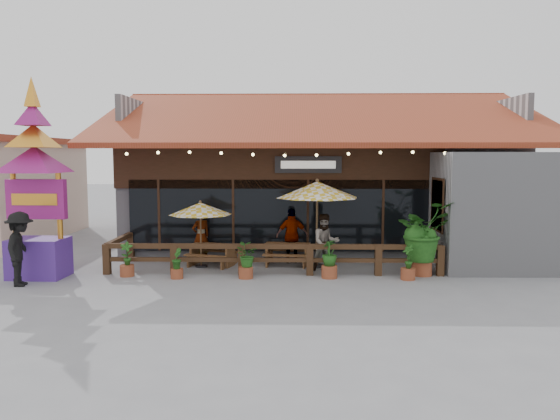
{
  "coord_description": "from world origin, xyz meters",
  "views": [
    {
      "loc": [
        -1.0,
        -16.26,
        3.5
      ],
      "look_at": [
        -1.42,
        1.5,
        1.72
      ],
      "focal_mm": 35.0,
      "sensor_mm": 36.0,
      "label": 1
    }
  ],
  "objects_px": {
    "umbrella_left": "(200,209)",
    "pedestrian": "(20,249)",
    "picnic_table_right": "(287,251)",
    "thai_sign_tower": "(35,165)",
    "umbrella_right": "(317,190)",
    "tropical_plant": "(423,233)",
    "picnic_table_left": "(212,251)"
  },
  "relations": [
    {
      "from": "picnic_table_right",
      "to": "tropical_plant",
      "type": "height_order",
      "value": "tropical_plant"
    },
    {
      "from": "umbrella_left",
      "to": "tropical_plant",
      "type": "bearing_deg",
      "value": -8.97
    },
    {
      "from": "umbrella_left",
      "to": "picnic_table_left",
      "type": "height_order",
      "value": "umbrella_left"
    },
    {
      "from": "umbrella_right",
      "to": "thai_sign_tower",
      "type": "height_order",
      "value": "thai_sign_tower"
    },
    {
      "from": "umbrella_left",
      "to": "tropical_plant",
      "type": "distance_m",
      "value": 6.79
    },
    {
      "from": "picnic_table_right",
      "to": "thai_sign_tower",
      "type": "height_order",
      "value": "thai_sign_tower"
    },
    {
      "from": "umbrella_right",
      "to": "thai_sign_tower",
      "type": "bearing_deg",
      "value": -168.48
    },
    {
      "from": "umbrella_right",
      "to": "thai_sign_tower",
      "type": "relative_size",
      "value": 0.51
    },
    {
      "from": "picnic_table_left",
      "to": "picnic_table_right",
      "type": "height_order",
      "value": "picnic_table_right"
    },
    {
      "from": "umbrella_left",
      "to": "thai_sign_tower",
      "type": "height_order",
      "value": "thai_sign_tower"
    },
    {
      "from": "tropical_plant",
      "to": "umbrella_left",
      "type": "bearing_deg",
      "value": 171.03
    },
    {
      "from": "picnic_table_right",
      "to": "tropical_plant",
      "type": "relative_size",
      "value": 0.71
    },
    {
      "from": "pedestrian",
      "to": "umbrella_left",
      "type": "bearing_deg",
      "value": -68.96
    },
    {
      "from": "umbrella_left",
      "to": "pedestrian",
      "type": "height_order",
      "value": "umbrella_left"
    },
    {
      "from": "umbrella_left",
      "to": "picnic_table_left",
      "type": "distance_m",
      "value": 1.43
    },
    {
      "from": "umbrella_left",
      "to": "thai_sign_tower",
      "type": "relative_size",
      "value": 0.39
    },
    {
      "from": "thai_sign_tower",
      "to": "picnic_table_right",
      "type": "bearing_deg",
      "value": 15.37
    },
    {
      "from": "picnic_table_right",
      "to": "pedestrian",
      "type": "distance_m",
      "value": 7.77
    },
    {
      "from": "tropical_plant",
      "to": "pedestrian",
      "type": "distance_m",
      "value": 11.22
    },
    {
      "from": "thai_sign_tower",
      "to": "pedestrian",
      "type": "bearing_deg",
      "value": -90.92
    },
    {
      "from": "picnic_table_right",
      "to": "thai_sign_tower",
      "type": "distance_m",
      "value": 7.9
    },
    {
      "from": "umbrella_left",
      "to": "umbrella_right",
      "type": "relative_size",
      "value": 0.76
    },
    {
      "from": "picnic_table_left",
      "to": "pedestrian",
      "type": "xyz_separation_m",
      "value": [
        -4.76,
        -2.83,
        0.54
      ]
    },
    {
      "from": "picnic_table_left",
      "to": "pedestrian",
      "type": "distance_m",
      "value": 5.56
    },
    {
      "from": "thai_sign_tower",
      "to": "umbrella_left",
      "type": "bearing_deg",
      "value": 19.46
    },
    {
      "from": "umbrella_right",
      "to": "tropical_plant",
      "type": "bearing_deg",
      "value": -20.55
    },
    {
      "from": "umbrella_left",
      "to": "thai_sign_tower",
      "type": "bearing_deg",
      "value": -160.54
    },
    {
      "from": "thai_sign_tower",
      "to": "tropical_plant",
      "type": "height_order",
      "value": "thai_sign_tower"
    },
    {
      "from": "thai_sign_tower",
      "to": "pedestrian",
      "type": "height_order",
      "value": "thai_sign_tower"
    },
    {
      "from": "umbrella_right",
      "to": "tropical_plant",
      "type": "xyz_separation_m",
      "value": [
        3.03,
        -1.14,
        -1.18
      ]
    },
    {
      "from": "picnic_table_left",
      "to": "pedestrian",
      "type": "height_order",
      "value": "pedestrian"
    },
    {
      "from": "umbrella_left",
      "to": "umbrella_right",
      "type": "height_order",
      "value": "umbrella_right"
    }
  ]
}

